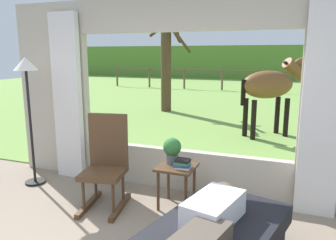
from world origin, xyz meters
TOP-DOWN VIEW (x-y plane):
  - back_wall_with_window at (0.00, 2.26)m, footprint 5.20×0.12m
  - curtain_panel_left at (-1.69, 2.12)m, footprint 0.44×0.10m
  - curtain_panel_right at (1.69, 2.12)m, footprint 0.44×0.10m
  - outdoor_pasture_lawn at (0.00, 13.16)m, footprint 36.00×21.68m
  - distant_hill_ridge at (0.00, 23.00)m, footprint 36.00×2.00m
  - reclining_person at (0.82, 0.57)m, footprint 0.47×1.43m
  - rocking_chair at (-0.67, 1.47)m, footprint 0.58×0.75m
  - side_table at (0.14, 1.71)m, footprint 0.44×0.44m
  - potted_plant at (0.06, 1.77)m, footprint 0.22×0.22m
  - book_stack at (0.23, 1.66)m, footprint 0.20×0.16m
  - floor_lamp_left at (-2.01, 1.69)m, footprint 0.32×0.32m
  - horse at (0.91, 5.69)m, footprint 1.61×1.43m
  - pasture_tree at (-2.38, 7.91)m, footprint 1.31×1.32m
  - pasture_fence_line at (0.00, 14.65)m, footprint 16.10×0.10m

SIDE VIEW (x-z plane):
  - outdoor_pasture_lawn at x=0.00m, z-range 0.00..0.02m
  - side_table at x=0.14m, z-range 0.17..0.69m
  - reclining_person at x=0.82m, z-range 0.41..0.63m
  - rocking_chair at x=-0.67m, z-range -0.01..1.11m
  - book_stack at x=0.23m, z-range 0.52..0.63m
  - potted_plant at x=0.06m, z-range 0.54..0.86m
  - pasture_fence_line at x=0.00m, z-range 0.19..1.29m
  - horse at x=0.91m, z-range 0.29..2.02m
  - curtain_panel_left at x=-1.69m, z-range 0.00..2.40m
  - curtain_panel_right at x=1.69m, z-range 0.00..2.40m
  - distant_hill_ridge at x=0.00m, z-range 0.00..2.40m
  - back_wall_with_window at x=0.00m, z-range -0.03..2.52m
  - floor_lamp_left at x=-2.01m, z-range 0.55..2.34m
  - pasture_tree at x=-2.38m, z-range 0.03..3.00m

